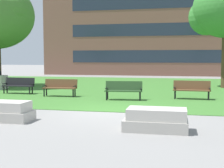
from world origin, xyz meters
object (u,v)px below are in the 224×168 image
(park_bench_near_right, at_px, (60,87))
(concrete_block_left, at_px, (156,120))
(park_bench_far_left, at_px, (19,84))
(park_bench_near_left, at_px, (192,89))
(concrete_block_center, at_px, (4,111))
(park_bench_far_right, at_px, (124,89))

(park_bench_near_right, bearing_deg, concrete_block_left, -50.81)
(concrete_block_left, bearing_deg, park_bench_far_left, 137.95)
(park_bench_near_right, xyz_separation_m, park_bench_far_left, (-2.78, 0.72, 0.00))
(park_bench_near_left, bearing_deg, park_bench_near_right, -177.39)
(park_bench_near_left, bearing_deg, concrete_block_center, -133.27)
(concrete_block_center, distance_m, park_bench_far_left, 7.80)
(concrete_block_center, relative_size, concrete_block_left, 1.00)
(park_bench_near_left, height_order, park_bench_far_right, same)
(park_bench_near_right, bearing_deg, park_bench_near_left, 2.61)
(concrete_block_left, xyz_separation_m, park_bench_near_left, (1.28, 7.06, 0.23))
(concrete_block_center, xyz_separation_m, park_bench_near_left, (6.26, 6.65, 0.23))
(park_bench_near_left, height_order, park_bench_far_left, same)
(park_bench_far_left, bearing_deg, park_bench_far_right, -12.51)
(concrete_block_left, relative_size, park_bench_near_left, 0.99)
(park_bench_near_right, xyz_separation_m, park_bench_far_right, (3.53, -0.68, 0.00))
(concrete_block_center, xyz_separation_m, park_bench_far_right, (3.01, 5.66, 0.23))
(concrete_block_center, xyz_separation_m, park_bench_far_left, (-3.31, 7.07, 0.23))
(concrete_block_left, xyz_separation_m, park_bench_far_left, (-8.29, 7.48, 0.23))
(concrete_block_center, bearing_deg, park_bench_far_right, 62.01)
(concrete_block_left, xyz_separation_m, park_bench_near_right, (-5.51, 6.75, 0.23))
(park_bench_near_left, distance_m, park_bench_near_right, 6.79)
(park_bench_near_right, bearing_deg, park_bench_far_left, 165.43)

